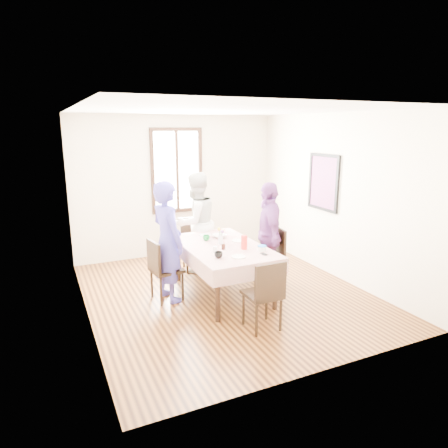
{
  "coord_description": "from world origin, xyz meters",
  "views": [
    {
      "loc": [
        -2.43,
        -5.19,
        2.47
      ],
      "look_at": [
        -0.05,
        -0.04,
        1.1
      ],
      "focal_mm": 32.29,
      "sensor_mm": 36.0,
      "label": 1
    }
  ],
  "objects_px": {
    "chair_right": "(268,257)",
    "chair_far": "(195,245)",
    "chair_near": "(262,294)",
    "person_left": "(167,242)",
    "dining_table": "(223,270)",
    "person_far": "(195,222)",
    "chair_left": "(167,270)",
    "person_right": "(267,234)"
  },
  "relations": [
    {
      "from": "chair_near",
      "to": "person_far",
      "type": "xyz_separation_m",
      "value": [
        0.0,
        2.34,
        0.41
      ]
    },
    {
      "from": "chair_far",
      "to": "chair_near",
      "type": "distance_m",
      "value": 2.36
    },
    {
      "from": "chair_near",
      "to": "person_left",
      "type": "bearing_deg",
      "value": 120.61
    },
    {
      "from": "chair_far",
      "to": "person_far",
      "type": "relative_size",
      "value": 0.53
    },
    {
      "from": "dining_table",
      "to": "person_right",
      "type": "distance_m",
      "value": 0.92
    },
    {
      "from": "person_left",
      "to": "person_far",
      "type": "height_order",
      "value": "person_left"
    },
    {
      "from": "chair_left",
      "to": "chair_near",
      "type": "distance_m",
      "value": 1.57
    },
    {
      "from": "chair_far",
      "to": "person_far",
      "type": "xyz_separation_m",
      "value": [
        0.0,
        -0.02,
        0.41
      ]
    },
    {
      "from": "dining_table",
      "to": "chair_near",
      "type": "xyz_separation_m",
      "value": [
        -0.0,
        -1.18,
        0.08
      ]
    },
    {
      "from": "chair_right",
      "to": "person_right",
      "type": "distance_m",
      "value": 0.37
    },
    {
      "from": "chair_left",
      "to": "chair_right",
      "type": "height_order",
      "value": "same"
    },
    {
      "from": "chair_far",
      "to": "person_right",
      "type": "relative_size",
      "value": 0.55
    },
    {
      "from": "chair_far",
      "to": "person_far",
      "type": "height_order",
      "value": "person_far"
    },
    {
      "from": "chair_right",
      "to": "chair_far",
      "type": "xyz_separation_m",
      "value": [
        -0.82,
        1.13,
        0.0
      ]
    },
    {
      "from": "chair_right",
      "to": "person_far",
      "type": "xyz_separation_m",
      "value": [
        -0.82,
        1.11,
        0.41
      ]
    },
    {
      "from": "chair_far",
      "to": "person_far",
      "type": "bearing_deg",
      "value": 98.74
    },
    {
      "from": "chair_left",
      "to": "person_left",
      "type": "height_order",
      "value": "person_left"
    },
    {
      "from": "chair_far",
      "to": "person_right",
      "type": "bearing_deg",
      "value": 134.11
    },
    {
      "from": "dining_table",
      "to": "chair_far",
      "type": "height_order",
      "value": "chair_far"
    },
    {
      "from": "chair_right",
      "to": "chair_near",
      "type": "bearing_deg",
      "value": 152.94
    },
    {
      "from": "dining_table",
      "to": "person_left",
      "type": "distance_m",
      "value": 0.96
    },
    {
      "from": "person_left",
      "to": "chair_far",
      "type": "bearing_deg",
      "value": -50.44
    },
    {
      "from": "chair_left",
      "to": "person_far",
      "type": "bearing_deg",
      "value": 133.26
    },
    {
      "from": "person_left",
      "to": "person_far",
      "type": "xyz_separation_m",
      "value": [
        0.8,
        1.0,
        -0.01
      ]
    },
    {
      "from": "chair_right",
      "to": "person_far",
      "type": "bearing_deg",
      "value": 43.24
    },
    {
      "from": "chair_near",
      "to": "person_left",
      "type": "xyz_separation_m",
      "value": [
        -0.8,
        1.34,
        0.42
      ]
    },
    {
      "from": "dining_table",
      "to": "person_left",
      "type": "relative_size",
      "value": 0.98
    },
    {
      "from": "chair_right",
      "to": "chair_near",
      "type": "distance_m",
      "value": 1.48
    },
    {
      "from": "person_far",
      "to": "person_left",
      "type": "bearing_deg",
      "value": 34.77
    },
    {
      "from": "chair_right",
      "to": "person_far",
      "type": "distance_m",
      "value": 1.44
    },
    {
      "from": "person_right",
      "to": "person_left",
      "type": "bearing_deg",
      "value": -73.66
    },
    {
      "from": "chair_far",
      "to": "dining_table",
      "type": "bearing_deg",
      "value": 98.74
    },
    {
      "from": "chair_far",
      "to": "person_left",
      "type": "xyz_separation_m",
      "value": [
        -0.8,
        -1.02,
        0.42
      ]
    },
    {
      "from": "chair_right",
      "to": "person_far",
      "type": "relative_size",
      "value": 0.53
    },
    {
      "from": "chair_near",
      "to": "person_right",
      "type": "bearing_deg",
      "value": 56.84
    },
    {
      "from": "chair_right",
      "to": "person_right",
      "type": "relative_size",
      "value": 0.55
    },
    {
      "from": "chair_left",
      "to": "person_left",
      "type": "distance_m",
      "value": 0.42
    },
    {
      "from": "chair_near",
      "to": "person_far",
      "type": "distance_m",
      "value": 2.38
    },
    {
      "from": "chair_right",
      "to": "dining_table",
      "type": "bearing_deg",
      "value": 100.34
    },
    {
      "from": "dining_table",
      "to": "person_right",
      "type": "xyz_separation_m",
      "value": [
        0.8,
        0.05,
        0.45
      ]
    },
    {
      "from": "person_far",
      "to": "person_right",
      "type": "height_order",
      "value": "person_far"
    },
    {
      "from": "chair_right",
      "to": "person_left",
      "type": "relative_size",
      "value": 0.52
    }
  ]
}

